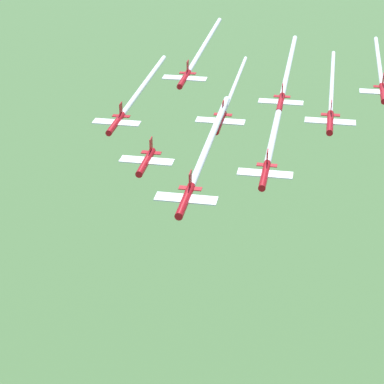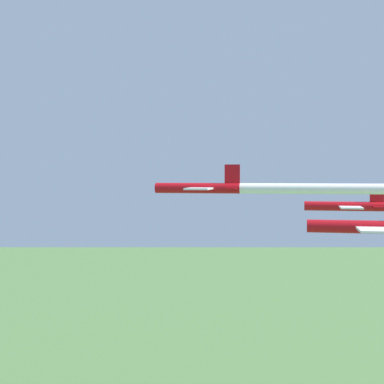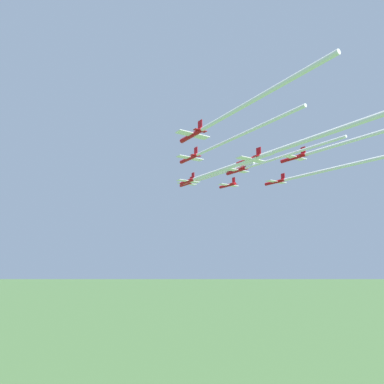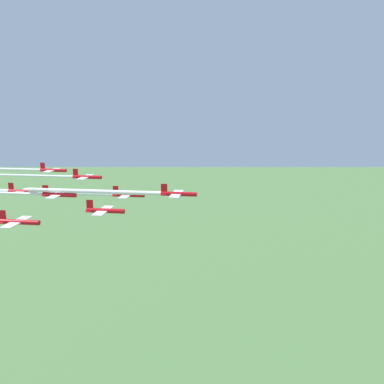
% 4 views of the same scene
% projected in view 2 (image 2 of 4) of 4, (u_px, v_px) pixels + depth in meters
% --- Properties ---
extents(jet_0, '(9.70, 9.98, 3.37)m').
position_uv_depth(jet_0, '(201.00, 188.00, 62.46)').
color(jet_0, '#B20C14').
extents(jet_1, '(9.70, 9.98, 3.37)m').
position_uv_depth(jet_1, '(367.00, 226.00, 49.13)').
color(jet_1, '#B20C14').
extents(jet_2, '(9.70, 9.98, 3.37)m').
position_uv_depth(jet_2, '(347.00, 206.00, 69.21)').
color(jet_2, '#B20C14').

